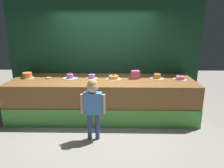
% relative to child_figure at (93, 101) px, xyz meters
% --- Properties ---
extents(ground_plane, '(12.00, 12.00, 0.00)m').
position_rel_child_figure_xyz_m(ground_plane, '(0.11, 0.46, -0.78)').
color(ground_plane, gray).
extents(stage_platform, '(4.26, 1.30, 0.91)m').
position_rel_child_figure_xyz_m(stage_platform, '(0.11, 1.10, -0.32)').
color(stage_platform, brown).
rests_on(stage_platform, ground_plane).
extents(curtain_backdrop, '(4.95, 0.08, 2.86)m').
position_rel_child_figure_xyz_m(curtain_backdrop, '(0.11, 1.84, 0.65)').
color(curtain_backdrop, '#19472D').
rests_on(curtain_backdrop, ground_plane).
extents(child_figure, '(0.46, 0.21, 1.20)m').
position_rel_child_figure_xyz_m(child_figure, '(0.00, 0.00, 0.00)').
color(child_figure, '#3F4C8C').
rests_on(child_figure, ground_plane).
extents(pink_box, '(0.22, 0.19, 0.19)m').
position_rel_child_figure_xyz_m(pink_box, '(0.88, 1.20, 0.23)').
color(pink_box, pink).
rests_on(pink_box, stage_platform).
extents(donut, '(0.12, 0.12, 0.04)m').
position_rel_child_figure_xyz_m(donut, '(-1.18, 1.16, 0.15)').
color(donut, '#F2BF4C').
rests_on(donut, stage_platform).
extents(cake_far_left, '(0.30, 0.30, 0.17)m').
position_rel_child_figure_xyz_m(cake_far_left, '(-1.70, 1.20, 0.20)').
color(cake_far_left, silver).
rests_on(cake_far_left, stage_platform).
extents(cake_left, '(0.35, 0.35, 0.15)m').
position_rel_child_figure_xyz_m(cake_left, '(-0.67, 1.19, 0.17)').
color(cake_left, silver).
rests_on(cake_left, stage_platform).
extents(cake_center_left, '(0.27, 0.27, 0.13)m').
position_rel_child_figure_xyz_m(cake_center_left, '(-0.15, 1.18, 0.18)').
color(cake_center_left, white).
rests_on(cake_center_left, stage_platform).
extents(cake_center_right, '(0.36, 0.36, 0.12)m').
position_rel_child_figure_xyz_m(cake_center_right, '(0.37, 1.15, 0.17)').
color(cake_center_right, silver).
rests_on(cake_center_right, stage_platform).
extents(cake_right, '(0.35, 0.35, 0.15)m').
position_rel_child_figure_xyz_m(cake_right, '(1.40, 1.20, 0.18)').
color(cake_right, silver).
rests_on(cake_right, stage_platform).
extents(cake_far_right, '(0.30, 0.30, 0.12)m').
position_rel_child_figure_xyz_m(cake_far_right, '(1.92, 1.11, 0.17)').
color(cake_far_right, white).
rests_on(cake_far_right, stage_platform).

